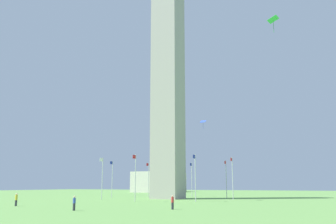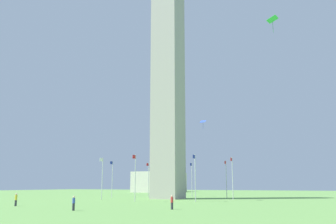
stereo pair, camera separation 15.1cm
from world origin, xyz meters
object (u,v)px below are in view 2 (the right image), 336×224
at_px(flagpole_ne, 195,175).
at_px(flagpole_s, 192,178).
at_px(flagpole_sw, 148,178).
at_px(kite_green_diamond, 272,20).
at_px(person_red_shirt, 172,202).
at_px(flagpole_nw, 102,176).
at_px(person_blue_shirt, 74,203).
at_px(flagpole_w, 112,177).
at_px(kite_blue_diamond, 203,122).
at_px(obelisk_monument, 168,77).
at_px(flagpole_e, 232,176).
at_px(person_yellow_shirt, 16,200).
at_px(flagpole_se, 226,177).
at_px(distant_building, 160,182).
at_px(flagpole_n, 135,175).

height_order(flagpole_ne, flagpole_s, same).
relative_size(flagpole_sw, kite_green_diamond, 4.66).
relative_size(flagpole_sw, person_red_shirt, 4.90).
distance_m(flagpole_nw, person_blue_shirt, 31.35).
height_order(flagpole_w, person_red_shirt, flagpole_w).
bearing_deg(flagpole_w, flagpole_sw, 157.50).
xyz_separation_m(flagpole_ne, kite_blue_diamond, (-4.00, 0.24, 10.14)).
height_order(obelisk_monument, flagpole_nw, obelisk_monument).
xyz_separation_m(flagpole_e, flagpole_nw, (9.77, -23.60, 0.00)).
height_order(obelisk_monument, kite_blue_diamond, obelisk_monument).
bearing_deg(flagpole_s, flagpole_nw, -22.50).
bearing_deg(flagpole_w, flagpole_s, 135.00).
bearing_deg(flagpole_e, person_yellow_shirt, -33.23).
bearing_deg(flagpole_ne, flagpole_nw, -90.00).
relative_size(flagpole_w, person_yellow_shirt, 4.72).
bearing_deg(flagpole_sw, flagpole_w, -22.50).
bearing_deg(flagpole_se, flagpole_s, -112.50).
height_order(person_blue_shirt, distant_building, distant_building).
distance_m(flagpole_sw, person_blue_shirt, 49.30).
bearing_deg(person_yellow_shirt, person_blue_shirt, -62.20).
distance_m(obelisk_monument, kite_blue_diamond, 16.36).
xyz_separation_m(flagpole_se, flagpole_s, (-4.05, -9.77, 0.00)).
height_order(flagpole_n, person_yellow_shirt, flagpole_n).
bearing_deg(flagpole_nw, person_yellow_shirt, 4.88).
bearing_deg(obelisk_monument, person_yellow_shirt, -13.26).
xyz_separation_m(flagpole_sw, person_red_shirt, (40.36, 24.44, -3.66)).
bearing_deg(flagpole_n, distant_building, -156.99).
xyz_separation_m(flagpole_n, flagpole_se, (-23.60, 9.77, 0.00)).
distance_m(flagpole_ne, flagpole_sw, 27.64).
distance_m(flagpole_se, person_yellow_shirt, 46.37).
relative_size(flagpole_w, person_blue_shirt, 5.02).
xyz_separation_m(obelisk_monument, person_blue_shirt, (37.07, 5.32, -25.36)).
distance_m(flagpole_sw, kite_green_diamond, 58.77).
xyz_separation_m(flagpole_se, kite_blue_diamond, (15.55, 0.24, 10.14)).
relative_size(flagpole_se, person_blue_shirt, 5.02).
xyz_separation_m(flagpole_n, flagpole_e, (-13.82, 13.82, 0.00)).
xyz_separation_m(person_blue_shirt, distant_building, (-102.80, -39.13, 3.10)).
relative_size(flagpole_e, person_yellow_shirt, 4.72).
relative_size(flagpole_ne, flagpole_e, 1.00).
height_order(flagpole_s, person_red_shirt, flagpole_s).
bearing_deg(distant_building, person_yellow_shirt, 14.76).
bearing_deg(kite_blue_diamond, flagpole_s, -152.94).
distance_m(flagpole_ne, kite_blue_diamond, 10.90).
bearing_deg(flagpole_w, obelisk_monument, 90.24).
bearing_deg(person_yellow_shirt, flagpole_ne, 7.74).
relative_size(person_red_shirt, kite_blue_diamond, 0.97).
distance_m(flagpole_se, flagpole_s, 10.58).
height_order(flagpole_w, kite_green_diamond, kite_green_diamond).
bearing_deg(person_blue_shirt, flagpole_nw, 4.42).
height_order(flagpole_s, distant_building, flagpole_s).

